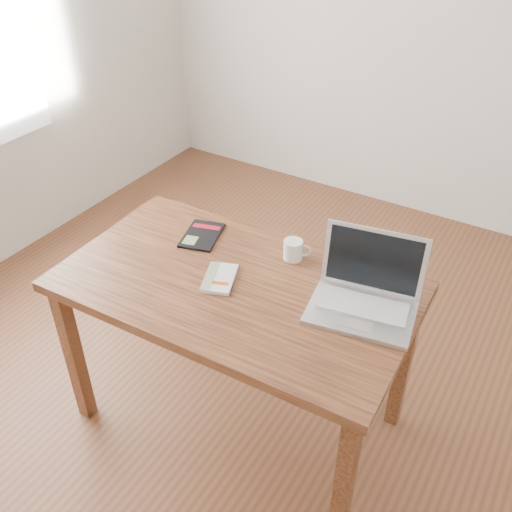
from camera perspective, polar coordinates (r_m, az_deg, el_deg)
The scene contains 6 objects.
room at distance 1.83m, azimuth 1.79°, elevation 13.67°, with size 4.04×4.04×2.70m.
desk at distance 2.14m, azimuth -1.98°, elevation -4.52°, with size 1.32×0.78×0.75m.
white_guidebook at distance 2.09m, azimuth -3.68°, elevation -2.24°, with size 0.16×0.20×0.02m.
black_guidebook at distance 2.34m, azimuth -5.44°, elevation 2.08°, with size 0.19×0.24×0.01m.
laptop at distance 1.99m, azimuth 10.90°, elevation -3.69°, with size 0.40×0.34×0.25m.
coffee_mug at distance 2.18m, azimuth 3.80°, elevation 0.65°, with size 0.10×0.07×0.08m.
Camera 1 is at (0.77, -1.48, 2.04)m, focal length 40.00 mm.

